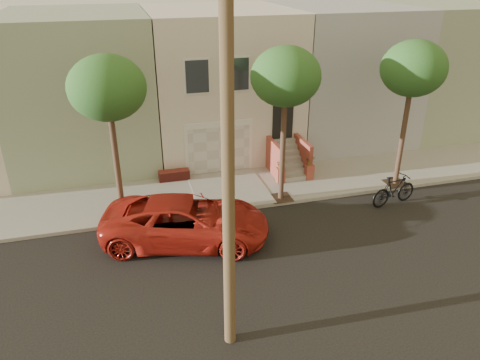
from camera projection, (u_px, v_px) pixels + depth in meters
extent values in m
plane|color=black|center=(292.00, 256.00, 15.79)|extent=(90.00, 90.00, 0.00)
cube|color=gray|center=(248.00, 187.00, 20.41)|extent=(40.00, 3.70, 0.15)
cube|color=beige|center=(218.00, 79.00, 23.97)|extent=(7.00, 8.00, 7.00)
cube|color=gray|center=(82.00, 87.00, 22.35)|extent=(6.50, 8.00, 7.00)
cube|color=#9A9DA2|center=(336.00, 71.00, 25.58)|extent=(6.50, 8.00, 7.00)
cube|color=gray|center=(436.00, 65.00, 27.13)|extent=(6.50, 8.00, 7.00)
cube|color=silver|center=(219.00, 147.00, 21.26)|extent=(3.20, 0.12, 2.50)
cube|color=beige|center=(219.00, 150.00, 21.25)|extent=(2.90, 0.06, 2.20)
cube|color=gray|center=(229.00, 188.00, 20.16)|extent=(3.20, 3.70, 0.02)
cube|color=maroon|center=(174.00, 175.00, 20.90)|extent=(1.40, 0.45, 0.44)
cube|color=black|center=(283.00, 118.00, 21.46)|extent=(1.00, 0.06, 2.00)
cube|color=#3F4751|center=(197.00, 77.00, 19.56)|extent=(1.00, 0.06, 1.40)
cube|color=silver|center=(197.00, 76.00, 19.58)|extent=(1.15, 0.05, 1.55)
cube|color=#3F4751|center=(238.00, 74.00, 19.99)|extent=(1.00, 0.06, 1.40)
cube|color=silver|center=(238.00, 74.00, 20.00)|extent=(1.15, 0.05, 1.55)
cube|color=#3F4751|center=(276.00, 72.00, 20.41)|extent=(1.00, 0.06, 1.40)
cube|color=silver|center=(276.00, 72.00, 20.43)|extent=(1.15, 0.05, 1.55)
cube|color=gray|center=(294.00, 178.00, 20.89)|extent=(1.20, 0.28, 0.20)
cube|color=gray|center=(292.00, 172.00, 21.05)|extent=(1.20, 0.28, 0.20)
cube|color=gray|center=(290.00, 165.00, 21.20)|extent=(1.20, 0.28, 0.20)
cube|color=gray|center=(288.00, 159.00, 21.36)|extent=(1.20, 0.28, 0.20)
cube|color=gray|center=(287.00, 153.00, 21.52)|extent=(1.20, 0.28, 0.20)
cube|color=gray|center=(285.00, 147.00, 21.68)|extent=(1.20, 0.28, 0.20)
cube|color=gray|center=(283.00, 141.00, 21.83)|extent=(1.20, 0.28, 0.20)
cube|color=brown|center=(274.00, 159.00, 21.15)|extent=(0.18, 1.96, 1.60)
cube|color=brown|center=(302.00, 156.00, 21.48)|extent=(0.18, 1.96, 1.60)
cube|color=brown|center=(280.00, 175.00, 20.58)|extent=(0.35, 0.35, 0.70)
imported|color=#1C4D1B|center=(281.00, 164.00, 20.33)|extent=(0.40, 0.35, 0.45)
cube|color=brown|center=(309.00, 172.00, 20.91)|extent=(0.35, 0.35, 0.70)
imported|color=#1C4D1B|center=(310.00, 160.00, 20.66)|extent=(0.41, 0.35, 0.45)
cube|color=#2D2116|center=(124.00, 218.00, 17.81)|extent=(0.90, 0.90, 0.02)
cylinder|color=#372519|center=(117.00, 169.00, 16.91)|extent=(0.22, 0.22, 4.20)
ellipsoid|color=#1C4D1B|center=(107.00, 88.00, 15.59)|extent=(2.70, 2.57, 2.29)
cube|color=#2D2116|center=(281.00, 198.00, 19.36)|extent=(0.90, 0.90, 0.02)
cylinder|color=#372519|center=(283.00, 152.00, 18.45)|extent=(0.22, 0.22, 4.20)
ellipsoid|color=#1C4D1B|center=(286.00, 76.00, 17.14)|extent=(2.70, 2.57, 2.29)
cube|color=#2D2116|center=(395.00, 183.00, 20.66)|extent=(0.90, 0.90, 0.02)
cylinder|color=#372519|center=(402.00, 139.00, 19.76)|extent=(0.22, 0.22, 4.20)
ellipsoid|color=#1C4D1B|center=(414.00, 68.00, 18.45)|extent=(2.70, 2.57, 2.29)
cylinder|color=#4B3723|center=(228.00, 170.00, 10.14)|extent=(0.30, 0.30, 10.00)
imported|color=#A31E14|center=(186.00, 221.00, 16.31)|extent=(6.44, 4.23, 1.65)
imported|color=black|center=(394.00, 190.00, 18.88)|extent=(2.28, 1.02, 1.33)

